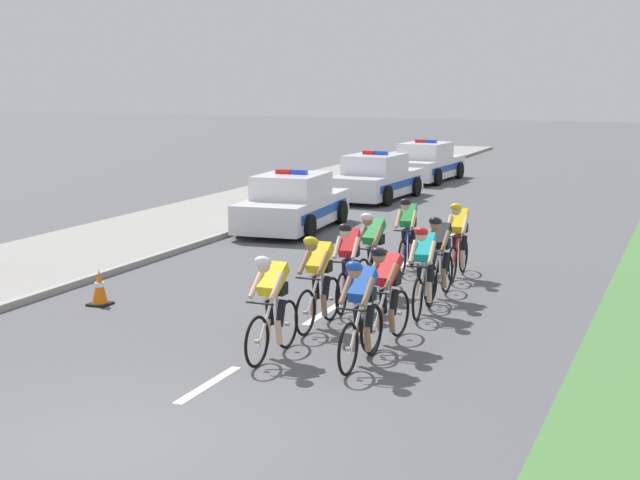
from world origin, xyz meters
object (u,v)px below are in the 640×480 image
(cyclist_third, at_px, (318,280))
(cyclist_tenth, at_px, (458,238))
(cyclist_eighth, at_px, (439,256))
(traffic_cone_near, at_px, (100,288))
(cyclist_lead, at_px, (272,304))
(police_car_nearest, at_px, (293,204))
(police_car_second, at_px, (376,179))
(cyclist_fourth, at_px, (386,293))
(cyclist_second, at_px, (361,310))
(police_car_third, at_px, (426,163))
(cyclist_seventh, at_px, (373,251))
(cyclist_fifth, at_px, (349,264))
(cyclist_sixth, at_px, (424,268))
(cyclist_ninth, at_px, (407,233))

(cyclist_third, relative_size, cyclist_tenth, 1.00)
(cyclist_eighth, height_order, traffic_cone_near, cyclist_eighth)
(cyclist_lead, bearing_deg, cyclist_tenth, 79.99)
(police_car_nearest, bearing_deg, police_car_second, 90.02)
(cyclist_third, height_order, cyclist_fourth, same)
(cyclist_second, bearing_deg, police_car_third, 103.64)
(cyclist_seventh, bearing_deg, police_car_nearest, 125.31)
(cyclist_second, bearing_deg, cyclist_fifth, 113.44)
(cyclist_fourth, xyz_separation_m, police_car_third, (-5.59, 21.94, -0.11))
(cyclist_eighth, bearing_deg, cyclist_fifth, -133.78)
(cyclist_fourth, distance_m, police_car_nearest, 10.79)
(cyclist_fifth, relative_size, cyclist_eighth, 1.00)
(police_car_nearest, distance_m, traffic_cone_near, 8.79)
(cyclist_lead, relative_size, cyclist_fourth, 1.00)
(cyclist_fourth, height_order, cyclist_sixth, same)
(cyclist_third, relative_size, cyclist_sixth, 1.00)
(cyclist_second, distance_m, cyclist_third, 2.04)
(cyclist_eighth, bearing_deg, cyclist_lead, -105.59)
(cyclist_eighth, bearing_deg, cyclist_seventh, -179.73)
(cyclist_third, height_order, traffic_cone_near, cyclist_third)
(cyclist_lead, distance_m, traffic_cone_near, 4.48)
(cyclist_third, height_order, cyclist_sixth, same)
(cyclist_eighth, xyz_separation_m, police_car_nearest, (-5.54, 6.04, -0.11))
(cyclist_sixth, bearing_deg, police_car_third, 105.70)
(cyclist_fourth, bearing_deg, police_car_second, 109.32)
(cyclist_fifth, height_order, cyclist_sixth, same)
(cyclist_eighth, distance_m, traffic_cone_near, 6.04)
(cyclist_third, bearing_deg, cyclist_fourth, -20.85)
(cyclist_ninth, height_order, police_car_nearest, police_car_nearest)
(cyclist_tenth, relative_size, police_car_second, 0.38)
(cyclist_seventh, xyz_separation_m, cyclist_ninth, (-0.01, 2.22, 0.00))
(cyclist_ninth, bearing_deg, police_car_nearest, 138.17)
(cyclist_third, distance_m, cyclist_fifth, 1.41)
(cyclist_third, xyz_separation_m, cyclist_tenth, (1.12, 4.61, 0.00))
(cyclist_second, bearing_deg, cyclist_lead, -173.68)
(police_car_nearest, bearing_deg, cyclist_sixth, -52.24)
(cyclist_lead, relative_size, traffic_cone_near, 2.69)
(cyclist_third, distance_m, cyclist_fourth, 1.37)
(cyclist_second, bearing_deg, cyclist_tenth, 91.53)
(traffic_cone_near, bearing_deg, cyclist_lead, -22.30)
(cyclist_eighth, height_order, cyclist_ninth, same)
(police_car_nearest, bearing_deg, cyclist_eighth, -47.46)
(cyclist_ninth, distance_m, cyclist_tenth, 1.19)
(cyclist_second, height_order, police_car_nearest, police_car_nearest)
(cyclist_sixth, xyz_separation_m, police_car_nearest, (-5.60, 7.23, -0.11))
(police_car_nearest, bearing_deg, cyclist_tenth, -37.31)
(cyclist_seventh, height_order, police_car_nearest, police_car_nearest)
(cyclist_lead, height_order, police_car_second, police_car_second)
(cyclist_fourth, height_order, police_car_nearest, police_car_nearest)
(cyclist_seventh, bearing_deg, cyclist_second, -73.05)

